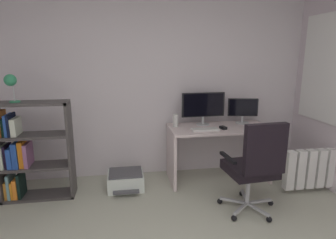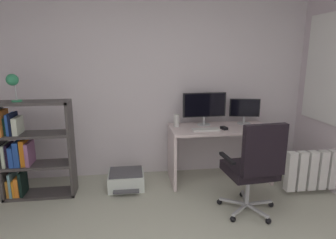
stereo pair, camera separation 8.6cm
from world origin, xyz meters
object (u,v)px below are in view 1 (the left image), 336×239
at_px(monitor_main, 203,106).
at_px(desk_lamp, 11,82).
at_px(radiator, 325,168).
at_px(printer, 126,180).
at_px(desktop_speaker, 176,120).
at_px(desk, 218,141).
at_px(computer_mouse, 223,128).
at_px(keyboard, 205,129).
at_px(office_chair, 255,164).
at_px(bookshelf, 27,152).
at_px(monitor_secondary, 243,109).

relative_size(monitor_main, desk_lamp, 1.90).
bearing_deg(radiator, printer, 169.39).
distance_m(desk_lamp, radiator, 3.80).
relative_size(desktop_speaker, printer, 0.37).
xyz_separation_m(desk, desktop_speaker, (-0.57, 0.09, 0.29)).
xyz_separation_m(computer_mouse, radiator, (1.18, -0.43, -0.45)).
height_order(monitor_main, keyboard, monitor_main).
relative_size(office_chair, desk_lamp, 3.36).
xyz_separation_m(desk_lamp, radiator, (3.62, -0.39, -1.07)).
height_order(desk, monitor_main, monitor_main).
bearing_deg(desktop_speaker, computer_mouse, -20.15).
relative_size(desktop_speaker, office_chair, 0.16).
bearing_deg(keyboard, desktop_speaker, 144.69).
height_order(monitor_main, bookshelf, monitor_main).
distance_m(monitor_main, radiator, 1.68).
bearing_deg(desktop_speaker, monitor_secondary, 2.88).
bearing_deg(office_chair, monitor_main, 103.96).
height_order(computer_mouse, office_chair, office_chair).
height_order(office_chair, radiator, office_chair).
relative_size(keyboard, bookshelf, 0.29).
bearing_deg(desk_lamp, computer_mouse, 0.72).
xyz_separation_m(keyboard, radiator, (1.42, -0.41, -0.44)).
distance_m(monitor_secondary, office_chair, 1.15).
relative_size(monitor_main, keyboard, 1.72).
distance_m(computer_mouse, office_chair, 0.81).
xyz_separation_m(desk, printer, (-1.24, -0.09, -0.42)).
height_order(computer_mouse, bookshelf, bookshelf).
height_order(monitor_secondary, computer_mouse, monitor_secondary).
height_order(monitor_secondary, desktop_speaker, monitor_secondary).
height_order(keyboard, printer, keyboard).
bearing_deg(monitor_secondary, desktop_speaker, -177.12).
xyz_separation_m(desk, bookshelf, (-2.36, -0.15, 0.03)).
bearing_deg(office_chair, printer, 148.24).
bearing_deg(desk_lamp, printer, 2.89).
relative_size(desktop_speaker, desk_lamp, 0.55).
height_order(desk, printer, desk).
bearing_deg(radiator, keyboard, 163.91).
distance_m(computer_mouse, bookshelf, 2.38).
xyz_separation_m(keyboard, computer_mouse, (0.24, 0.02, 0.01)).
xyz_separation_m(bookshelf, desk_lamp, (-0.08, -0.00, 0.81)).
height_order(keyboard, office_chair, office_chair).
relative_size(desk, keyboard, 3.86).
height_order(desk, keyboard, keyboard).
xyz_separation_m(monitor_secondary, bookshelf, (-2.74, -0.29, -0.37)).
bearing_deg(desktop_speaker, bookshelf, -172.31).
distance_m(monitor_main, keyboard, 0.38).
relative_size(desk, monitor_main, 2.25).
height_order(desktop_speaker, bookshelf, bookshelf).
bearing_deg(desktop_speaker, radiator, -19.98).
bearing_deg(radiator, bookshelf, 173.63).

